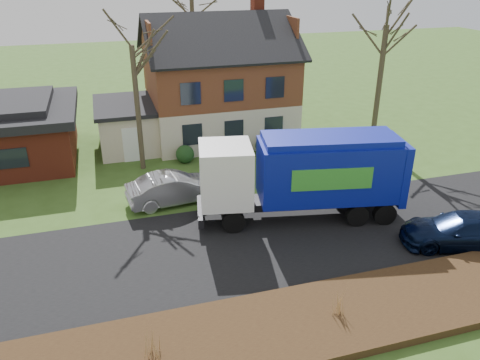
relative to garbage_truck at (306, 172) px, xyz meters
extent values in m
plane|color=#34521B|center=(-2.91, -1.52, -2.30)|extent=(120.00, 120.00, 0.00)
cube|color=black|center=(-2.91, -1.52, -2.29)|extent=(80.00, 7.00, 0.02)
cube|color=black|center=(-2.91, -6.82, -2.15)|extent=(80.00, 3.50, 0.30)
cube|color=beige|center=(-0.91, 12.48, -0.95)|extent=(9.00, 7.50, 2.70)
cube|color=#592819|center=(-0.91, 12.48, 1.80)|extent=(9.00, 7.50, 2.80)
cube|color=maroon|center=(2.09, 13.48, 6.16)|extent=(0.70, 0.90, 1.60)
cube|color=beige|center=(-7.11, 11.98, -1.00)|extent=(3.50, 5.50, 2.60)
cube|color=black|center=(-7.11, 11.98, 0.42)|extent=(3.90, 5.90, 0.24)
cylinder|color=black|center=(-3.54, -0.39, -1.79)|extent=(1.07, 0.53, 1.03)
cylinder|color=black|center=(-3.15, 1.65, -1.79)|extent=(1.07, 0.53, 1.03)
cylinder|color=black|center=(1.99, -1.43, -1.79)|extent=(1.07, 0.53, 1.03)
cylinder|color=black|center=(2.37, 0.61, -1.79)|extent=(1.07, 0.53, 1.03)
cylinder|color=black|center=(3.25, -1.67, -1.79)|extent=(1.07, 0.53, 1.03)
cylinder|color=black|center=(3.63, 0.37, -1.79)|extent=(1.07, 0.53, 1.03)
cube|color=black|center=(0.05, -0.01, -1.46)|extent=(8.55, 2.73, 0.35)
cube|color=white|center=(-3.59, 0.68, 0.06)|extent=(2.69, 2.84, 2.66)
cube|color=black|center=(-4.65, 0.88, 0.21)|extent=(0.48, 2.15, 0.89)
cube|color=black|center=(-4.75, 0.90, -1.76)|extent=(0.70, 2.47, 0.44)
cube|color=#0B168B|center=(0.97, -0.18, 0.06)|extent=(6.56, 3.57, 2.66)
cube|color=#0B168B|center=(0.97, -0.18, 1.54)|extent=(6.22, 3.23, 0.30)
cube|color=#0B168B|center=(4.12, -0.78, -0.03)|extent=(0.80, 2.53, 2.86)
cube|color=green|center=(0.59, -1.39, 0.16)|extent=(3.50, 0.70, 0.99)
cube|color=green|center=(1.05, 1.08, 0.16)|extent=(3.50, 0.70, 0.99)
imported|color=#B1B3BA|center=(-5.56, 3.20, -1.54)|extent=(4.80, 2.17, 1.53)
imported|color=black|center=(5.32, -4.15, -1.58)|extent=(5.33, 3.52, 1.43)
cylinder|color=#443928|center=(-6.64, 7.98, 1.19)|extent=(0.29, 0.29, 6.99)
cylinder|color=#443A28|center=(8.43, 7.96, 1.45)|extent=(0.34, 0.34, 7.50)
cylinder|color=#3A3223|center=(-0.91, 20.56, 2.06)|extent=(0.33, 0.33, 8.72)
cone|color=#9E7345|center=(-7.80, -6.98, -1.49)|extent=(0.05, 0.05, 1.02)
cone|color=#9E7345|center=(-7.97, -6.98, -1.49)|extent=(0.05, 0.05, 1.02)
cone|color=#9E7345|center=(-7.63, -6.98, -1.49)|extent=(0.05, 0.05, 1.02)
cone|color=#9E7345|center=(-7.80, -6.84, -1.49)|extent=(0.05, 0.05, 1.02)
cone|color=#9E7345|center=(-7.80, -7.12, -1.49)|extent=(0.05, 0.05, 1.02)
cone|color=#AF824D|center=(-1.77, -6.85, -1.53)|extent=(0.04, 0.04, 0.94)
cone|color=#AF824D|center=(-1.92, -6.85, -1.53)|extent=(0.04, 0.04, 0.94)
cone|color=#AF824D|center=(-1.63, -6.85, -1.53)|extent=(0.04, 0.04, 0.94)
cone|color=#AF824D|center=(-1.77, -6.73, -1.53)|extent=(0.04, 0.04, 0.94)
cone|color=#AF824D|center=(-1.77, -6.97, -1.53)|extent=(0.04, 0.04, 0.94)
camera|label=1|loc=(-8.37, -17.62, 8.56)|focal=35.00mm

